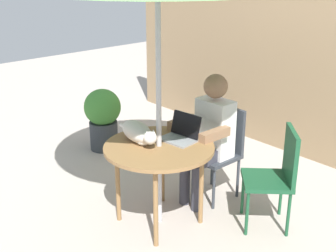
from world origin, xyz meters
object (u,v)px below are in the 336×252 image
chair_occupied (220,145)px  chair_empty (278,171)px  potted_plant_by_chair (103,116)px  cat (138,133)px  laptop (182,132)px  patio_table (159,153)px  person_seated (209,132)px

chair_occupied → chair_empty: 0.70m
chair_occupied → potted_plant_by_chair: size_ratio=1.19×
potted_plant_by_chair → cat: bearing=-22.5°
laptop → patio_table: bearing=-94.0°
patio_table → cat: 0.25m
person_seated → potted_plant_by_chair: 1.70m
person_seated → cat: (-0.18, -0.68, 0.12)m
chair_empty → potted_plant_by_chair: size_ratio=1.19×
cat → person_seated: bearing=75.2°
patio_table → person_seated: bearing=90.0°
laptop → cat: 0.38m
patio_table → potted_plant_by_chair: bearing=162.0°
patio_table → cat: cat is taller
cat → patio_table: bearing=22.2°
chair_empty → cat: (-0.88, -0.78, 0.29)m
person_seated → potted_plant_by_chair: size_ratio=1.64×
chair_empty → potted_plant_by_chair: bearing=-176.0°
cat → potted_plant_by_chair: bearing=157.5°
chair_empty → laptop: bearing=-145.7°
potted_plant_by_chair → laptop: bearing=-10.0°
chair_occupied → laptop: size_ratio=2.72×
laptop → cat: (-0.20, -0.32, 0.02)m
patio_table → chair_empty: (0.70, 0.71, -0.14)m
person_seated → cat: size_ratio=1.91×
patio_table → laptop: (0.02, 0.25, 0.13)m
chair_occupied → person_seated: (0.00, -0.16, 0.17)m
chair_empty → person_seated: (-0.70, -0.10, 0.17)m
chair_empty → laptop: 0.87m
chair_empty → cat: 1.21m
chair_occupied → laptop: laptop is taller
cat → potted_plant_by_chair: 1.66m
patio_table → potted_plant_by_chair: size_ratio=1.25×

